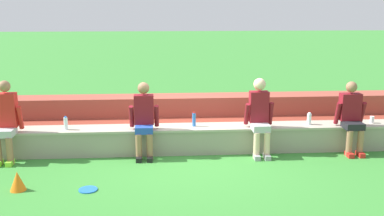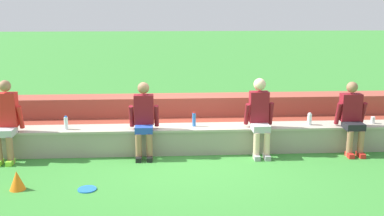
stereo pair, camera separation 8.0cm
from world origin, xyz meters
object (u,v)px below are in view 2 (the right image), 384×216
Objects in this scene: plastic_cup_right_end at (373,120)px; frisbee at (87,189)px; sports_cone at (17,180)px; person_left_of_center at (144,118)px; water_bottle_near_right at (66,123)px; person_center at (260,115)px; person_far_left at (6,119)px; person_right_of_center at (352,116)px; water_bottle_mid_left at (310,119)px; water_bottle_center_gap at (194,119)px.

frisbee is at bearing -161.55° from plastic_cup_right_end.
person_left_of_center is at bearing 37.52° from sports_cone.
water_bottle_near_right is (-1.39, 0.17, -0.11)m from person_left_of_center.
person_center reaches higher than sports_cone.
person_far_left is 0.99m from water_bottle_near_right.
sports_cone is (-1.80, -1.38, -0.56)m from person_left_of_center.
person_left_of_center reaches higher than sports_cone.
sports_cone is at bearing -166.15° from person_right_of_center.
person_far_left is 2.24m from frisbee.
person_center is 10.66× the size of plastic_cup_right_end.
person_far_left reaches higher than frisbee.
person_center is 3.46m from water_bottle_near_right.
sports_cone is at bearing 175.96° from frisbee.
water_bottle_mid_left is at bearing 3.93° from person_left_of_center.
water_bottle_mid_left is at bearing 12.73° from person_center.
person_right_of_center is 0.58m from plastic_cup_right_end.
sports_cone reaches higher than frisbee.
plastic_cup_right_end is (1.22, 0.02, -0.04)m from water_bottle_mid_left.
person_center is (2.06, -0.01, 0.03)m from person_left_of_center.
person_far_left is 1.58m from sports_cone.
person_right_of_center is (1.69, -0.00, -0.04)m from person_center.
water_bottle_near_right is at bearing -179.52° from water_bottle_mid_left.
water_bottle_center_gap is 3.36m from plastic_cup_right_end.
frisbee is (-0.78, -1.46, -0.70)m from person_left_of_center.
person_center is at bearing -12.26° from water_bottle_center_gap.
plastic_cup_right_end is at bearing 25.36° from person_right_of_center.
water_bottle_near_right is at bearing 75.32° from sports_cone.
person_left_of_center is 4.27m from plastic_cup_right_end.
water_bottle_mid_left is (-0.70, 0.22, -0.10)m from person_right_of_center.
water_bottle_near_right reaches higher than plastic_cup_right_end.
water_bottle_center_gap is (3.26, 0.27, -0.12)m from person_far_left.
person_center is at bearing -0.37° from person_left_of_center.
water_bottle_near_right is at bearing 176.93° from person_center.
plastic_cup_right_end reaches higher than frisbee.
person_center reaches higher than frisbee.
frisbee is at bearing -118.31° from person_left_of_center.
person_right_of_center is 5.74m from sports_cone.
water_bottle_center_gap is (0.90, 0.24, -0.10)m from person_left_of_center.
water_bottle_mid_left is 1.22m from plastic_cup_right_end.
person_far_left is at bearing -179.23° from person_left_of_center.
frisbee is at bearing -134.84° from water_bottle_center_gap.
water_bottle_center_gap reaches higher than plastic_cup_right_end.
sports_cone is (-5.55, -1.37, -0.55)m from person_right_of_center.
person_left_of_center reaches higher than frisbee.
water_bottle_center_gap is (-2.85, 0.25, -0.08)m from person_right_of_center.
water_bottle_near_right is at bearing -178.34° from water_bottle_center_gap.
plastic_cup_right_end is at bearing 14.88° from sports_cone.
water_bottle_mid_left is 0.79× the size of sports_cone.
water_bottle_near_right reaches higher than sports_cone.
person_center reaches higher than person_right_of_center.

